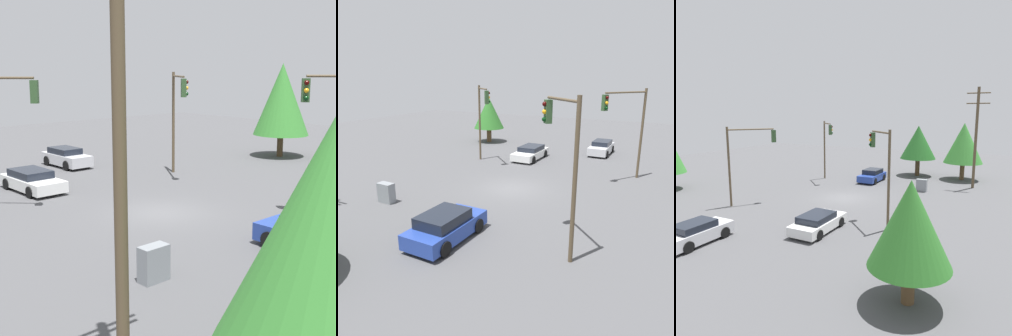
{
  "view_description": "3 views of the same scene",
  "coord_description": "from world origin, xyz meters",
  "views": [
    {
      "loc": [
        -15.8,
        -17.75,
        6.83
      ],
      "look_at": [
        0.98,
        0.54,
        1.97
      ],
      "focal_mm": 55.0,
      "sensor_mm": 36.0,
      "label": 1
    },
    {
      "loc": [
        9.66,
        -18.72,
        7.35
      ],
      "look_at": [
        0.36,
        -1.57,
        1.88
      ],
      "focal_mm": 35.0,
      "sensor_mm": 36.0,
      "label": 2
    },
    {
      "loc": [
        -13.45,
        25.54,
        7.69
      ],
      "look_at": [
        1.1,
        -1.99,
        2.39
      ],
      "focal_mm": 35.0,
      "sensor_mm": 36.0,
      "label": 3
    }
  ],
  "objects": [
    {
      "name": "electrical_cabinet",
      "position": [
        -5.51,
        -5.85,
        0.6
      ],
      "size": [
        1.0,
        0.53,
        1.21
      ],
      "primitive_type": "cube",
      "color": "gray",
      "rests_on": "ground_plane"
    },
    {
      "name": "tree_corner",
      "position": [
        -10.01,
        13.45,
        3.34
      ],
      "size": [
        3.41,
        3.41,
        5.13
      ],
      "color": "brown",
      "rests_on": "ground_plane"
    },
    {
      "name": "traffic_signal_aux",
      "position": [
        -5.52,
        5.06,
        4.47
      ],
      "size": [
        2.36,
        2.36,
        6.62
      ],
      "rotation": [
        0.0,
        0.0,
        -0.79
      ],
      "color": "brown",
      "rests_on": "ground_plane"
    },
    {
      "name": "ground_plane",
      "position": [
        0.0,
        0.0,
        0.0
      ],
      "size": [
        80.0,
        80.0,
        0.0
      ],
      "primitive_type": "plane",
      "color": "#4C4C4F"
    },
    {
      "name": "traffic_signal_main",
      "position": [
        5.5,
        -6.16,
        4.52
      ],
      "size": [
        2.31,
        2.38,
        6.72
      ],
      "rotation": [
        0.0,
        0.0,
        2.34
      ],
      "color": "brown",
      "rests_on": "ground_plane"
    },
    {
      "name": "traffic_signal_cross",
      "position": [
        6.26,
        5.44,
        4.49
      ],
      "size": [
        2.43,
        3.43,
        6.56
      ],
      "rotation": [
        0.0,
        0.0,
        4.12
      ],
      "color": "brown",
      "rests_on": "ground_plane"
    },
    {
      "name": "sedan_silver",
      "position": [
        2.95,
        13.24,
        0.65
      ],
      "size": [
        1.84,
        4.15,
        1.32
      ],
      "rotation": [
        0.0,
        0.0,
        3.14
      ],
      "color": "silver",
      "rests_on": "ground_plane"
    },
    {
      "name": "sedan_blue",
      "position": [
        0.62,
        -7.89,
        0.68
      ],
      "size": [
        2.01,
        4.13,
        1.4
      ],
      "color": "#233D93",
      "rests_on": "ground_plane"
    },
    {
      "name": "sedan_white",
      "position": [
        -2.36,
        8.19,
        0.59
      ],
      "size": [
        2.03,
        4.45,
        1.2
      ],
      "rotation": [
        0.0,
        0.0,
        3.14
      ],
      "color": "silver",
      "rests_on": "ground_plane"
    }
  ]
}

